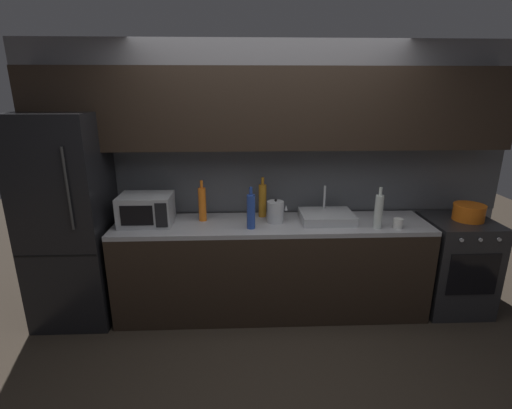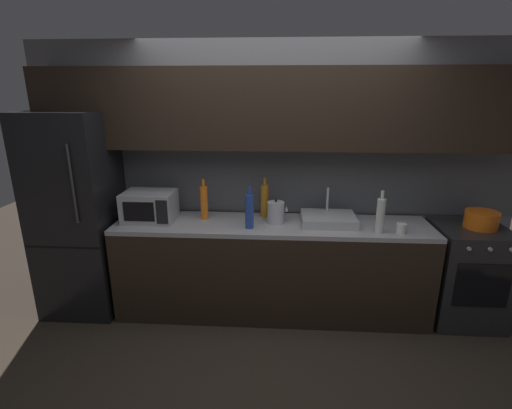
{
  "view_description": "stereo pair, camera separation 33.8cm",
  "coord_description": "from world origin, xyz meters",
  "views": [
    {
      "loc": [
        -0.28,
        -2.33,
        2.06
      ],
      "look_at": [
        -0.15,
        0.9,
        1.08
      ],
      "focal_mm": 26.51,
      "sensor_mm": 36.0,
      "label": 1
    },
    {
      "loc": [
        0.06,
        -2.33,
        2.06
      ],
      "look_at": [
        -0.15,
        0.9,
        1.08
      ],
      "focal_mm": 26.51,
      "sensor_mm": 36.0,
      "label": 2
    }
  ],
  "objects": [
    {
      "name": "wine_bottle_orange",
      "position": [
        -0.63,
        0.99,
        1.06
      ],
      "size": [
        0.07,
        0.07,
        0.38
      ],
      "color": "orange",
      "rests_on": "counter_run"
    },
    {
      "name": "oven_range",
      "position": [
        1.77,
        0.9,
        0.45
      ],
      "size": [
        0.6,
        0.62,
        0.9
      ],
      "color": "#232326",
      "rests_on": "ground"
    },
    {
      "name": "wine_bottle_blue",
      "position": [
        -0.19,
        0.77,
        1.06
      ],
      "size": [
        0.07,
        0.07,
        0.37
      ],
      "color": "#234299",
      "rests_on": "counter_run"
    },
    {
      "name": "ground_plane",
      "position": [
        0.0,
        0.0,
        0.0
      ],
      "size": [
        10.0,
        10.0,
        0.0
      ],
      "primitive_type": "plane",
      "color": "#2D261E"
    },
    {
      "name": "microwave",
      "position": [
        -1.13,
        0.92,
        1.04
      ],
      "size": [
        0.46,
        0.35,
        0.27
      ],
      "color": "#A8AAAF",
      "rests_on": "counter_run"
    },
    {
      "name": "sink_basin",
      "position": [
        0.51,
        0.93,
        0.94
      ],
      "size": [
        0.48,
        0.38,
        0.3
      ],
      "color": "#ADAFB5",
      "rests_on": "counter_run"
    },
    {
      "name": "refrigerator",
      "position": [
        -1.81,
        0.9,
        0.94
      ],
      "size": [
        0.68,
        0.69,
        1.89
      ],
      "color": "black",
      "rests_on": "ground"
    },
    {
      "name": "cooking_pot",
      "position": [
        1.83,
        0.9,
        0.98
      ],
      "size": [
        0.28,
        0.28,
        0.15
      ],
      "color": "orange",
      "rests_on": "oven_range"
    },
    {
      "name": "mug_white",
      "position": [
        1.09,
        0.72,
        0.94
      ],
      "size": [
        0.08,
        0.08,
        0.09
      ],
      "primitive_type": "cylinder",
      "color": "silver",
      "rests_on": "counter_run"
    },
    {
      "name": "kettle",
      "position": [
        0.03,
        0.92,
        1.0
      ],
      "size": [
        0.19,
        0.15,
        0.22
      ],
      "color": "#B7BABF",
      "rests_on": "counter_run"
    },
    {
      "name": "wine_bottle_clear",
      "position": [
        0.91,
        0.73,
        1.05
      ],
      "size": [
        0.07,
        0.07,
        0.37
      ],
      "color": "silver",
      "rests_on": "counter_run"
    },
    {
      "name": "back_wall",
      "position": [
        0.0,
        1.2,
        1.55
      ],
      "size": [
        4.6,
        0.44,
        2.5
      ],
      "color": "slate",
      "rests_on": "ground"
    },
    {
      "name": "wine_bottle_amber",
      "position": [
        -0.08,
        1.09,
        1.06
      ],
      "size": [
        0.07,
        0.07,
        0.38
      ],
      "color": "#B27019",
      "rests_on": "counter_run"
    },
    {
      "name": "counter_run",
      "position": [
        0.0,
        0.9,
        0.45
      ],
      "size": [
        2.86,
        0.6,
        0.9
      ],
      "color": "black",
      "rests_on": "ground"
    }
  ]
}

